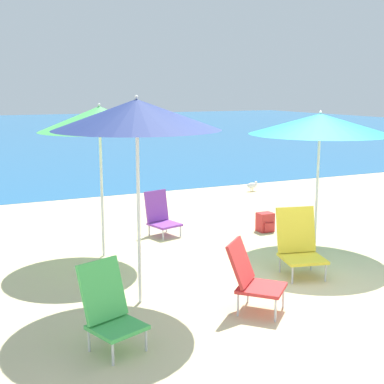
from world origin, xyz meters
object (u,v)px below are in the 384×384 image
(beach_chair_red, at_px, (251,276))
(seagull, at_px, (252,185))
(beach_umbrella_green, at_px, (99,119))
(beach_chair_green, at_px, (109,307))
(beach_umbrella_teal, at_px, (320,124))
(beach_chair_yellow, at_px, (299,243))
(beach_umbrella_navy, at_px, (137,115))
(beach_chair_purple, at_px, (160,215))
(backpack_red, at_px, (265,222))

(beach_chair_red, bearing_deg, seagull, 14.67)
(beach_umbrella_green, relative_size, beach_chair_green, 2.70)
(beach_umbrella_teal, xyz_separation_m, beach_chair_yellow, (-0.89, -0.81, -1.43))
(beach_umbrella_teal, height_order, beach_chair_yellow, beach_umbrella_teal)
(beach_chair_red, distance_m, seagull, 6.81)
(beach_umbrella_green, bearing_deg, beach_chair_yellow, -40.95)
(beach_umbrella_navy, xyz_separation_m, seagull, (4.55, 5.09, -1.91))
(beach_chair_purple, relative_size, beach_chair_green, 0.90)
(beach_umbrella_teal, height_order, beach_chair_purple, beach_umbrella_teal)
(beach_chair_yellow, bearing_deg, beach_umbrella_navy, -165.43)
(beach_umbrella_navy, height_order, beach_chair_green, beach_umbrella_navy)
(beach_chair_purple, bearing_deg, backpack_red, -33.50)
(beach_umbrella_teal, xyz_separation_m, backpack_red, (-0.15, 1.11, -1.68))
(beach_chair_red, bearing_deg, beach_chair_purple, 41.71)
(seagull, bearing_deg, beach_chair_red, -121.57)
(backpack_red, xyz_separation_m, seagull, (1.66, 3.13, -0.01))
(beach_umbrella_navy, height_order, beach_chair_yellow, beach_umbrella_navy)
(beach_umbrella_navy, xyz_separation_m, backpack_red, (2.89, 1.96, -1.90))
(beach_umbrella_navy, distance_m, beach_chair_red, 2.06)
(beach_umbrella_green, xyz_separation_m, beach_umbrella_teal, (2.94, -0.96, -0.09))
(beach_umbrella_green, distance_m, beach_umbrella_teal, 3.09)
(beach_umbrella_navy, distance_m, seagull, 7.09)
(beach_umbrella_teal, relative_size, beach_chair_green, 2.57)
(beach_umbrella_navy, xyz_separation_m, beach_chair_yellow, (2.14, 0.03, -1.66))
(beach_umbrella_navy, height_order, beach_chair_red, beach_umbrella_navy)
(beach_umbrella_navy, bearing_deg, beach_chair_purple, 63.62)
(beach_chair_green, relative_size, backpack_red, 2.54)
(beach_umbrella_navy, height_order, backpack_red, beach_umbrella_navy)
(beach_umbrella_navy, bearing_deg, seagull, 48.19)
(beach_chair_green, bearing_deg, backpack_red, 19.42)
(beach_umbrella_teal, bearing_deg, backpack_red, 97.61)
(beach_chair_yellow, distance_m, beach_chair_red, 1.37)
(beach_chair_green, height_order, backpack_red, beach_chair_green)
(beach_chair_yellow, xyz_separation_m, beach_chair_red, (-1.16, -0.74, -0.01))
(beach_chair_green, xyz_separation_m, seagull, (5.15, 5.96, -0.25))
(seagull, bearing_deg, backpack_red, -117.97)
(beach_chair_yellow, bearing_deg, beach_chair_green, -148.02)
(beach_umbrella_green, xyz_separation_m, beach_chair_green, (-0.70, -2.68, -1.53))
(beach_chair_purple, height_order, backpack_red, beach_chair_purple)
(beach_umbrella_green, distance_m, beach_chair_purple, 2.08)
(beach_umbrella_green, xyz_separation_m, beach_chair_red, (0.89, -2.51, -1.53))
(beach_chair_yellow, distance_m, beach_chair_green, 2.89)
(beach_umbrella_teal, xyz_separation_m, beach_chair_green, (-3.64, -1.72, -1.44))
(beach_umbrella_navy, bearing_deg, beach_chair_red, -35.66)
(beach_umbrella_green, xyz_separation_m, beach_chair_yellow, (2.04, -1.77, -1.52))
(backpack_red, bearing_deg, beach_chair_yellow, -111.15)
(beach_chair_yellow, relative_size, seagull, 3.10)
(beach_chair_yellow, height_order, backpack_red, beach_chair_yellow)
(beach_chair_green, bearing_deg, seagull, 29.53)
(beach_chair_green, bearing_deg, beach_chair_red, -13.68)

